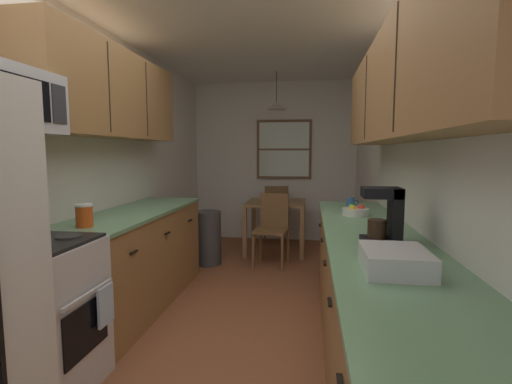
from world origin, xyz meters
TOP-DOWN VIEW (x-y plane):
  - ground_plane at (0.00, 1.00)m, footprint 12.00×12.00m
  - wall_left at (-1.35, 1.00)m, footprint 0.10×9.00m
  - wall_right at (1.35, 1.00)m, footprint 0.10×9.00m
  - wall_back at (0.00, 3.65)m, footprint 4.40×0.10m
  - ceiling_slab at (0.00, 1.00)m, footprint 4.40×9.00m
  - stove_range at (-0.99, -0.55)m, footprint 0.66×0.59m
  - microwave_over_range at (-1.11, -0.55)m, footprint 0.39×0.60m
  - counter_left at (-1.00, 0.73)m, footprint 0.64×1.96m
  - upper_cabinets_left at (-1.14, 0.68)m, footprint 0.33×2.04m
  - counter_right at (1.00, 0.01)m, footprint 0.64×3.28m
  - upper_cabinets_right at (1.14, -0.04)m, footprint 0.33×2.96m
  - dining_table at (0.10, 2.84)m, footprint 0.83×0.84m
  - dining_chair_near at (0.12, 2.21)m, footprint 0.45×0.45m
  - dining_chair_far at (0.05, 3.47)m, footprint 0.45×0.45m
  - pendant_light at (0.10, 2.84)m, footprint 0.28×0.28m
  - back_window at (0.16, 3.58)m, footprint 0.88×0.05m
  - trash_bin at (-0.70, 2.10)m, footprint 0.34×0.34m
  - storage_canister at (-1.00, -0.03)m, footprint 0.12×0.12m
  - dish_towel at (-0.64, -0.40)m, footprint 0.02×0.16m
  - coffee_maker at (1.03, -0.18)m, footprint 0.22×0.18m
  - mug_by_coffeemaker at (0.97, 1.14)m, footprint 0.11×0.08m
  - fruit_bowl at (0.96, 0.76)m, footprint 0.22×0.22m
  - dish_rack at (0.96, -0.74)m, footprint 0.28×0.34m
  - table_serving_bowl at (0.09, 2.78)m, footprint 0.20×0.20m

SIDE VIEW (x-z plane):
  - ground_plane at x=0.00m, z-range 0.00..0.00m
  - trash_bin at x=-0.70m, z-range 0.00..0.68m
  - counter_right at x=1.00m, z-range 0.00..0.90m
  - counter_left at x=-1.00m, z-range 0.00..0.90m
  - stove_range at x=-0.99m, z-range -0.08..1.02m
  - dish_towel at x=-0.64m, z-range 0.38..0.62m
  - dining_chair_near at x=0.12m, z-range 0.05..0.95m
  - dining_chair_far at x=0.05m, z-range 0.05..0.95m
  - dining_table at x=0.10m, z-range 0.24..0.97m
  - table_serving_bowl at x=0.09m, z-range 0.73..0.79m
  - fruit_bowl at x=0.96m, z-range 0.89..0.98m
  - dish_rack at x=0.96m, z-range 0.90..1.00m
  - mug_by_coffeemaker at x=0.97m, z-range 0.90..1.01m
  - storage_canister at x=-1.00m, z-range 0.90..1.06m
  - coffee_maker at x=1.03m, z-range 0.91..1.23m
  - wall_left at x=-1.35m, z-range 0.00..2.55m
  - wall_right at x=1.35m, z-range 0.00..2.55m
  - wall_back at x=0.00m, z-range 0.00..2.55m
  - back_window at x=0.16m, z-range 1.00..1.95m
  - microwave_over_range at x=-1.11m, z-range 1.54..1.89m
  - upper_cabinets_right at x=1.14m, z-range 1.50..2.16m
  - upper_cabinets_left at x=-1.14m, z-range 1.56..2.31m
  - pendant_light at x=0.10m, z-range 1.81..2.34m
  - ceiling_slab at x=0.00m, z-range 2.55..2.63m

